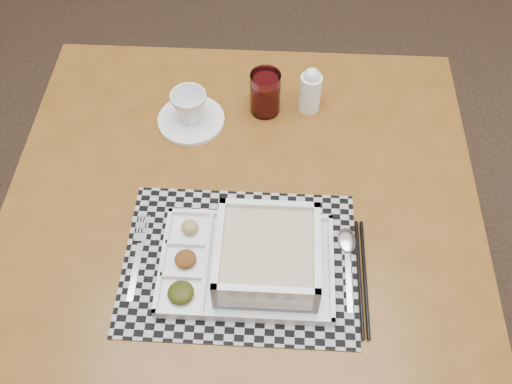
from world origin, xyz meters
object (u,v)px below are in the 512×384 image
cup (189,107)px  serving_tray (260,259)px  creamer_bottle (310,90)px  juice_glass (265,94)px  dining_table (242,230)px

cup → serving_tray: bearing=-73.2°
creamer_bottle → juice_glass: bearing=-178.8°
dining_table → creamer_bottle: bearing=59.7°
cup → creamer_bottle: (0.27, 0.03, 0.01)m
juice_glass → dining_table: bearing=-102.7°
serving_tray → cup: (-0.14, 0.38, 0.01)m
dining_table → creamer_bottle: creamer_bottle is taller
serving_tray → dining_table: bearing=103.9°
dining_table → cup: (-0.11, 0.24, 0.12)m
dining_table → creamer_bottle: (0.16, 0.28, 0.13)m
dining_table → cup: size_ratio=13.14×
serving_tray → creamer_bottle: creamer_bottle is taller
creamer_bottle → cup: bearing=-173.1°
dining_table → serving_tray: (0.03, -0.13, 0.11)m
juice_glass → creamer_bottle: creamer_bottle is taller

